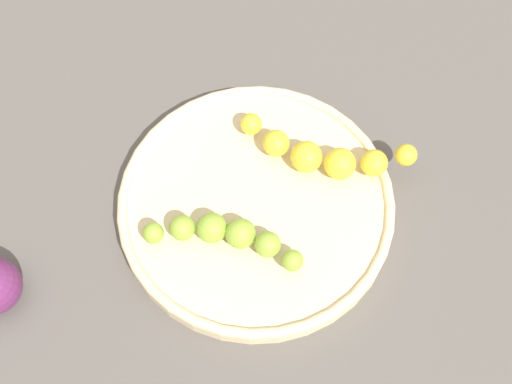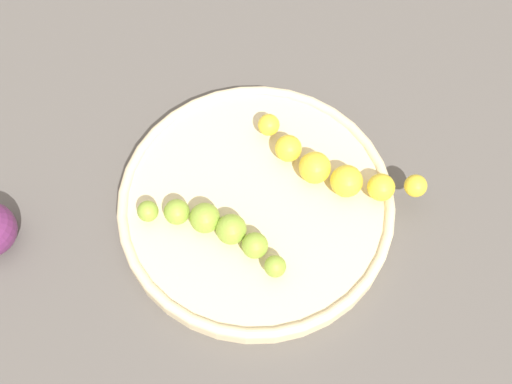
% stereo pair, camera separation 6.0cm
% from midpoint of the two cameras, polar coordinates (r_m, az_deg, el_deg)
% --- Properties ---
extents(ground_plane, '(2.40, 2.40, 0.00)m').
position_cam_midpoint_polar(ground_plane, '(0.64, 2.70, -1.79)').
color(ground_plane, '#56514C').
extents(fruit_bowl, '(0.26, 0.26, 0.02)m').
position_cam_midpoint_polar(fruit_bowl, '(0.63, 2.74, -1.33)').
color(fruit_bowl, beige).
rests_on(fruit_bowl, ground_plane).
extents(banana_green, '(0.14, 0.07, 0.03)m').
position_cam_midpoint_polar(banana_green, '(0.59, -0.62, -3.42)').
color(banana_green, '#8CAD38').
rests_on(banana_green, fruit_bowl).
extents(banana_yellow, '(0.16, 0.09, 0.03)m').
position_cam_midpoint_polar(banana_yellow, '(0.62, 9.48, 1.74)').
color(banana_yellow, yellow).
rests_on(banana_yellow, fruit_bowl).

